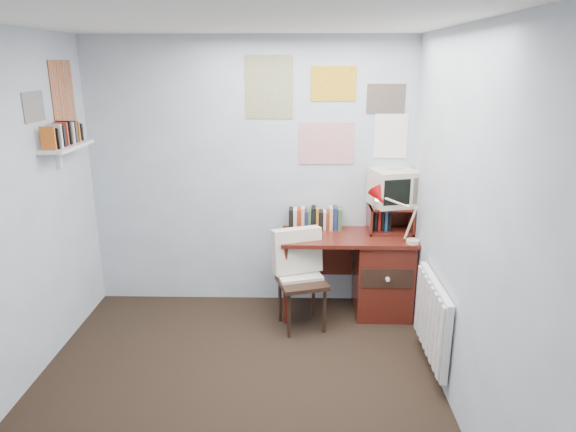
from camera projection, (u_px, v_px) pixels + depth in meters
The scene contains 14 objects.
ground at pixel (231, 411), 3.47m from camera, with size 3.50×3.50×0.00m, color black.
back_wall at pixel (251, 175), 4.78m from camera, with size 3.00×0.02×2.50m, color silver.
right_wall at pixel (473, 238), 3.07m from camera, with size 0.02×3.50×2.50m, color silver.
ceiling at pixel (216, 16), 2.75m from camera, with size 3.00×3.50×0.02m, color white.
desk at pixel (376, 272), 4.74m from camera, with size 1.20×0.55×0.76m.
desk_chair at pixel (302, 283), 4.46m from camera, with size 0.43×0.41×0.84m, color black.
desk_lamp at pixel (414, 220), 4.38m from camera, with size 0.29×0.25×0.42m, color #B40C0E.
tv_riser at pixel (390, 219), 4.71m from camera, with size 0.40×0.30×0.25m, color #531B13.
crt_tv at pixel (393, 186), 4.64m from camera, with size 0.38×0.35×0.36m, color beige.
book_row at pixel (321, 218), 4.79m from camera, with size 0.60×0.14×0.22m, color #531B13.
radiator at pixel (433, 319), 3.84m from camera, with size 0.09×0.80×0.60m, color white.
wall_shelf at pixel (67, 146), 4.08m from camera, with size 0.20×0.62×0.24m, color white.
posters_back at pixel (327, 110), 4.59m from camera, with size 1.20×0.01×0.90m, color white.
posters_left at pixel (49, 98), 3.97m from camera, with size 0.01×0.70×0.60m, color white.
Camera 1 is at (0.45, -2.93, 2.27)m, focal length 32.00 mm.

